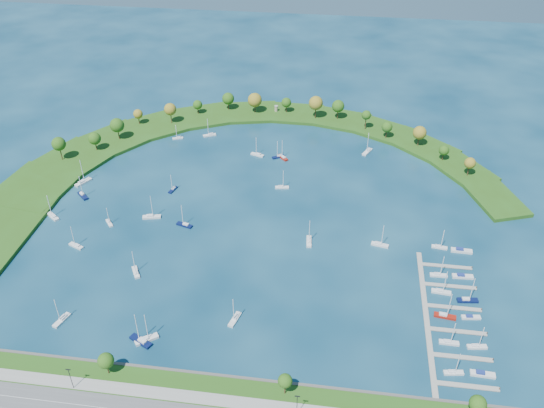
# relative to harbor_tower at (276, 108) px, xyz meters

# --- Properties ---
(ground) EXTENTS (700.00, 700.00, 0.00)m
(ground) POSITION_rel_harbor_tower_xyz_m (7.70, -117.85, -4.06)
(ground) COLOR #072740
(ground) RESTS_ON ground
(breakwater) EXTENTS (286.74, 247.64, 2.00)m
(breakwater) POSITION_rel_harbor_tower_xyz_m (-38.63, -69.13, -3.08)
(breakwater) COLOR #274C14
(breakwater) RESTS_ON ground
(breakwater_trees) EXTENTS (240.56, 88.38, 15.51)m
(breakwater_trees) POSITION_rel_harbor_tower_xyz_m (-10.61, -28.46, 6.84)
(breakwater_trees) COLOR #382314
(breakwater_trees) RESTS_ON breakwater
(harbor_tower) EXTENTS (2.60, 2.60, 4.02)m
(harbor_tower) POSITION_rel_harbor_tower_xyz_m (0.00, 0.00, 0.00)
(harbor_tower) COLOR gray
(harbor_tower) RESTS_ON breakwater
(dock_system) EXTENTS (24.28, 82.00, 1.60)m
(dock_system) POSITION_rel_harbor_tower_xyz_m (93.00, -178.85, -3.71)
(dock_system) COLOR gray
(dock_system) RESTS_ON ground
(moored_boat_0) EXTENTS (7.30, 10.11, 14.71)m
(moored_boat_0) POSITION_rel_harbor_tower_xyz_m (-95.01, -101.54, -3.07)
(moored_boat_0) COLOR silver
(moored_boat_0) RESTS_ON ground
(moored_boat_1) EXTENTS (8.54, 4.00, 12.11)m
(moored_boat_1) POSITION_rel_harbor_tower_xyz_m (67.62, -134.57, -3.16)
(moored_boat_1) COLOR silver
(moored_boat_1) RESTS_ON ground
(moored_boat_2) EXTENTS (8.18, 5.19, 11.68)m
(moored_boat_2) POSITION_rel_harbor_tower_xyz_m (-75.57, -155.22, -3.17)
(moored_boat_2) COLOR silver
(moored_boat_2) RESTS_ON ground
(moored_boat_3) EXTENTS (8.97, 7.74, 13.69)m
(moored_boat_3) POSITION_rel_harbor_tower_xyz_m (-24.08, -206.73, -3.11)
(moored_boat_3) COLOR silver
(moored_boat_3) RESTS_ON ground
(moored_boat_4) EXTENTS (4.46, 8.78, 12.43)m
(moored_boat_4) POSITION_rel_harbor_tower_xyz_m (8.23, -191.43, -3.15)
(moored_boat_4) COLOR silver
(moored_boat_4) RESTS_ON ground
(moored_boat_5) EXTENTS (10.16, 6.96, 14.65)m
(moored_boat_5) POSITION_rel_harbor_tower_xyz_m (-25.89, -207.90, -3.07)
(moored_boat_5) COLOR #09123D
(moored_boat_5) RESTS_ON ground
(moored_boat_6) EXTENTS (8.61, 7.36, 13.09)m
(moored_boat_6) POSITION_rel_harbor_tower_xyz_m (-97.23, -134.26, -3.13)
(moored_boat_6) COLOR silver
(moored_boat_6) RESTS_ON ground
(moored_boat_7) EXTENTS (7.23, 7.65, 12.10)m
(moored_boat_7) POSITION_rel_harbor_tower_xyz_m (11.80, -59.13, -3.16)
(moored_boat_7) COLOR maroon
(moored_boat_7) RESTS_ON ground
(moored_boat_8) EXTENTS (7.77, 3.18, 11.09)m
(moored_boat_8) POSITION_rel_harbor_tower_xyz_m (15.23, -91.24, -3.18)
(moored_boat_8) COLOR silver
(moored_boat_8) RESTS_ON ground
(moored_boat_9) EXTENTS (6.93, 4.04, 9.84)m
(moored_boat_9) POSITION_rel_harbor_tower_xyz_m (-56.90, -43.82, -3.21)
(moored_boat_9) COLOR silver
(moored_boat_9) RESTS_ON ground
(moored_boat_10) EXTENTS (5.68, 6.55, 10.01)m
(moored_boat_10) POSITION_rel_harbor_tower_xyz_m (-66.80, -135.47, -3.21)
(moored_boat_10) COLOR silver
(moored_boat_10) RESTS_ON ground
(moored_boat_11) EXTENTS (8.71, 4.74, 12.33)m
(moored_boat_11) POSITION_rel_harbor_tower_xyz_m (-28.77, -132.10, -3.15)
(moored_boat_11) COLOR #09123D
(moored_boat_11) RESTS_ON ground
(moored_boat_12) EXTENTS (6.08, 8.26, 12.06)m
(moored_boat_12) POSITION_rel_harbor_tower_xyz_m (-41.24, -169.42, -3.16)
(moored_boat_12) COLOR silver
(moored_boat_12) RESTS_ON ground
(moored_boat_13) EXTENTS (8.52, 4.94, 12.09)m
(moored_boat_13) POSITION_rel_harbor_tower_xyz_m (-3.68, -57.86, -3.16)
(moored_boat_13) COLOR silver
(moored_boat_13) RESTS_ON ground
(moored_boat_14) EXTENTS (9.55, 4.51, 13.53)m
(moored_boat_14) POSITION_rel_harbor_tower_xyz_m (-47.26, -127.75, -3.11)
(moored_boat_14) COLOR silver
(moored_boat_14) RESTS_ON ground
(moored_boat_15) EXTENTS (4.86, 8.87, 12.57)m
(moored_boat_15) POSITION_rel_harbor_tower_xyz_m (-61.46, -201.43, -3.14)
(moored_boat_15) COLOR silver
(moored_boat_15) RESTS_ON ground
(moored_boat_16) EXTENTS (8.45, 5.69, 12.16)m
(moored_boat_16) POSITION_rel_harbor_tower_xyz_m (-37.83, -37.34, -3.15)
(moored_boat_16) COLOR silver
(moored_boat_16) RESTS_ON ground
(moored_boat_17) EXTENTS (3.81, 7.29, 10.32)m
(moored_boat_17) POSITION_rel_harbor_tower_xyz_m (-43.48, -101.66, -3.20)
(moored_boat_17) COLOR #09123D
(moored_boat_17) RESTS_ON ground
(moored_boat_18) EXTENTS (3.06, 8.63, 12.44)m
(moored_boat_18) POSITION_rel_harbor_tower_xyz_m (33.96, -136.83, -3.15)
(moored_boat_18) COLOR silver
(moored_boat_18) RESTS_ON ground
(moored_boat_19) EXTENTS (7.65, 5.85, 11.26)m
(moored_boat_19) POSITION_rel_harbor_tower_xyz_m (9.06, -58.45, -3.18)
(moored_boat_19) COLOR #09123D
(moored_boat_19) RESTS_ON ground
(moored_boat_20) EXTENTS (8.22, 7.99, 13.16)m
(moored_boat_20) POSITION_rel_harbor_tower_xyz_m (-89.94, -114.02, -3.12)
(moored_boat_20) COLOR #09123D
(moored_boat_20) RESTS_ON ground
(moored_boat_21) EXTENTS (6.46, 9.52, 13.71)m
(moored_boat_21) POSITION_rel_harbor_tower_xyz_m (61.80, -45.28, -3.11)
(moored_boat_21) COLOR silver
(moored_boat_21) RESTS_ON ground
(docked_boat_0) EXTENTS (7.54, 3.05, 10.77)m
(docked_boat_0) POSITION_rel_harbor_tower_xyz_m (93.23, -206.59, -3.19)
(docked_boat_0) COLOR silver
(docked_boat_0) RESTS_ON ground
(docked_boat_1) EXTENTS (9.11, 2.90, 1.84)m
(docked_boat_1) POSITION_rel_harbor_tower_xyz_m (103.67, -205.87, -3.39)
(docked_boat_1) COLOR silver
(docked_boat_1) RESTS_ON ground
(docked_boat_2) EXTENTS (7.74, 2.35, 11.30)m
(docked_boat_2) POSITION_rel_harbor_tower_xyz_m (93.23, -192.10, -3.18)
(docked_boat_2) COLOR silver
(docked_boat_2) RESTS_ON ground
(docked_boat_3) EXTENTS (7.90, 3.16, 11.29)m
(docked_boat_3) POSITION_rel_harbor_tower_xyz_m (103.73, -192.76, -3.18)
(docked_boat_3) COLOR silver
(docked_boat_3) RESTS_ON ground
(docked_boat_4) EXTENTS (9.11, 3.62, 13.03)m
(docked_boat_4) POSITION_rel_harbor_tower_xyz_m (93.20, -177.94, -3.13)
(docked_boat_4) COLOR maroon
(docked_boat_4) RESTS_ON ground
(docked_boat_5) EXTENTS (7.97, 3.11, 1.58)m
(docked_boat_5) POSITION_rel_harbor_tower_xyz_m (103.69, -177.11, -3.48)
(docked_boat_5) COLOR silver
(docked_boat_5) RESTS_ON ground
(docked_boat_6) EXTENTS (8.51, 3.21, 12.22)m
(docked_boat_6) POSITION_rel_harbor_tower_xyz_m (93.21, -163.54, -3.15)
(docked_boat_6) COLOR silver
(docked_boat_6) RESTS_ON ground
(docked_boat_7) EXTENTS (9.01, 3.45, 12.91)m
(docked_boat_7) POSITION_rel_harbor_tower_xyz_m (103.71, -167.31, -3.13)
(docked_boat_7) COLOR #09123D
(docked_boat_7) RESTS_ON ground
(docked_boat_8) EXTENTS (7.75, 2.30, 11.33)m
(docked_boat_8) POSITION_rel_harbor_tower_xyz_m (93.23, -152.76, -3.18)
(docked_boat_8) COLOR silver
(docked_boat_8) RESTS_ON ground
(docked_boat_9) EXTENTS (9.34, 3.04, 1.88)m
(docked_boat_9) POSITION_rel_harbor_tower_xyz_m (103.66, -152.23, -3.37)
(docked_boat_9) COLOR silver
(docked_boat_9) RESTS_ON ground
(docked_boat_10) EXTENTS (7.50, 2.96, 10.73)m
(docked_boat_10) POSITION_rel_harbor_tower_xyz_m (95.63, -132.51, -3.19)
(docked_boat_10) COLOR silver
(docked_boat_10) RESTS_ON ground
(docked_boat_11) EXTENTS (9.87, 3.14, 1.99)m
(docked_boat_11) POSITION_rel_harbor_tower_xyz_m (105.56, -133.95, -3.33)
(docked_boat_11) COLOR silver
(docked_boat_11) RESTS_ON ground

